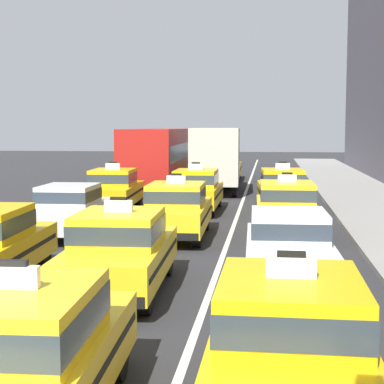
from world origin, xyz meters
TOP-DOWN VIEW (x-y plane):
  - lane_stripe_left_center at (-1.60, 20.00)m, footprint 0.14×80.00m
  - lane_stripe_center_right at (1.60, 20.00)m, footprint 0.14×80.00m
  - sedan_left_third at (-3.29, 14.29)m, footprint 1.81×4.32m
  - taxi_left_fourth at (-3.39, 20.31)m, footprint 2.01×4.64m
  - bus_left_fifth at (-3.17, 29.47)m, footprint 2.88×11.28m
  - sedan_left_sixth at (-3.26, 39.00)m, footprint 1.98×4.39m
  - taxi_center_nearest at (0.11, 1.92)m, footprint 1.98×4.62m
  - taxi_center_second at (-0.20, 7.92)m, footprint 1.96×4.62m
  - taxi_center_third at (0.02, 14.35)m, footprint 1.91×4.60m
  - taxi_center_fourth at (-0.08, 20.37)m, footprint 1.84×4.57m
  - box_truck_center_fifth at (0.10, 27.97)m, footprint 2.48×7.03m
  - taxi_center_sixth at (0.10, 35.40)m, footprint 1.88×4.59m
  - taxi_right_nearest at (3.03, 2.74)m, footprint 1.85×4.57m
  - sedan_right_second at (3.20, 9.03)m, footprint 1.87×4.34m
  - taxi_right_third at (3.31, 15.17)m, footprint 1.92×4.60m
  - taxi_right_fourth at (3.30, 21.17)m, footprint 2.06×4.65m

SIDE VIEW (x-z plane):
  - lane_stripe_left_center at x=-1.60m, z-range 0.00..0.01m
  - lane_stripe_center_right at x=1.60m, z-range 0.00..0.01m
  - sedan_left_third at x=-3.29m, z-range 0.06..1.64m
  - sedan_left_sixth at x=-3.26m, z-range 0.06..1.64m
  - sedan_right_second at x=3.20m, z-range 0.06..1.64m
  - taxi_left_fourth at x=-3.39m, z-range -0.10..1.86m
  - taxi_center_nearest at x=0.11m, z-range -0.10..1.86m
  - taxi_center_second at x=-0.20m, z-range -0.10..1.86m
  - taxi_center_third at x=0.02m, z-range -0.10..1.86m
  - taxi_center_fourth at x=-0.08m, z-range -0.10..1.86m
  - taxi_center_sixth at x=0.10m, z-range -0.10..1.86m
  - taxi_right_nearest at x=3.03m, z-range -0.10..1.86m
  - taxi_right_third at x=3.31m, z-range -0.10..1.86m
  - taxi_right_fourth at x=3.30m, z-range -0.10..1.86m
  - box_truck_center_fifth at x=0.10m, z-range 0.14..3.41m
  - bus_left_fifth at x=-3.17m, z-range 0.21..3.43m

